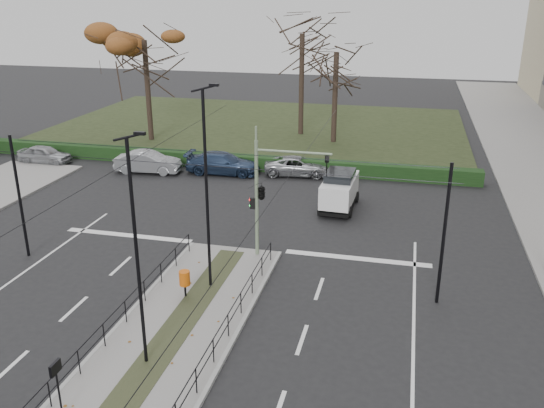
{
  "coord_description": "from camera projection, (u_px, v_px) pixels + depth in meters",
  "views": [
    {
      "loc": [
        7.87,
        -19.93,
        12.03
      ],
      "look_at": [
        1.6,
        6.12,
        2.16
      ],
      "focal_mm": 38.0,
      "sensor_mm": 36.0,
      "label": 1
    }
  ],
  "objects": [
    {
      "name": "streetlamp_median_near",
      "position": [
        137.0,
        253.0,
        18.32
      ],
      "size": [
        0.67,
        0.14,
        8.06
      ],
      "color": "black",
      "rests_on": "median_island"
    },
    {
      "name": "hedge",
      "position": [
        211.0,
        160.0,
        42.18
      ],
      "size": [
        38.0,
        1.0,
        1.0
      ],
      "primitive_type": "cube",
      "color": "black",
      "rests_on": "ground"
    },
    {
      "name": "parked_car_second",
      "position": [
        148.0,
        162.0,
        40.65
      ],
      "size": [
        4.78,
        2.06,
        1.53
      ],
      "primitive_type": "imported",
      "rotation": [
        0.0,
        0.0,
        1.67
      ],
      "color": "#939599",
      "rests_on": "ground"
    },
    {
      "name": "parked_car_fourth",
      "position": [
        298.0,
        166.0,
        40.13
      ],
      "size": [
        4.86,
        2.62,
        1.3
      ],
      "primitive_type": "imported",
      "rotation": [
        0.0,
        0.0,
        1.67
      ],
      "color": "#939599",
      "rests_on": "ground"
    },
    {
      "name": "median_railing",
      "position": [
        175.0,
        309.0,
        21.36
      ],
      "size": [
        4.14,
        13.24,
        0.92
      ],
      "color": "black",
      "rests_on": "median_island"
    },
    {
      "name": "rust_tree",
      "position": [
        144.0,
        40.0,
        46.9
      ],
      "size": [
        9.12,
        9.12,
        10.9
      ],
      "color": "black",
      "rests_on": "park"
    },
    {
      "name": "median_island",
      "position": [
        178.0,
        329.0,
        21.76
      ],
      "size": [
        4.4,
        15.0,
        0.14
      ],
      "primitive_type": "cube",
      "color": "slate",
      "rests_on": "ground"
    },
    {
      "name": "parked_car_first",
      "position": [
        45.0,
        154.0,
        42.89
      ],
      "size": [
        4.01,
        1.65,
        1.36
      ],
      "primitive_type": "imported",
      "rotation": [
        0.0,
        0.0,
        1.58
      ],
      "color": "#939599",
      "rests_on": "ground"
    },
    {
      "name": "info_panel",
      "position": [
        56.0,
        374.0,
        16.71
      ],
      "size": [
        0.11,
        0.49,
        1.87
      ],
      "color": "black",
      "rests_on": "median_island"
    },
    {
      "name": "white_van",
      "position": [
        339.0,
        189.0,
        33.75
      ],
      "size": [
        2.07,
        4.22,
        2.26
      ],
      "color": "white",
      "rests_on": "ground"
    },
    {
      "name": "catenary",
      "position": [
        210.0,
        209.0,
        24.36
      ],
      "size": [
        20.0,
        34.0,
        6.0
      ],
      "color": "black",
      "rests_on": "ground"
    },
    {
      "name": "park",
      "position": [
        258.0,
        127.0,
        54.56
      ],
      "size": [
        38.0,
        26.0,
        0.1
      ],
      "primitive_type": "cube",
      "color": "black",
      "rests_on": "ground"
    },
    {
      "name": "ground",
      "position": [
        201.0,
        298.0,
        24.07
      ],
      "size": [
        140.0,
        140.0,
        0.0
      ],
      "primitive_type": "plane",
      "color": "black",
      "rests_on": "ground"
    },
    {
      "name": "bare_tree_center",
      "position": [
        302.0,
        41.0,
        49.03
      ],
      "size": [
        7.56,
        7.56,
        11.52
      ],
      "color": "black",
      "rests_on": "park"
    },
    {
      "name": "traffic_light",
      "position": [
        263.0,
        190.0,
        26.64
      ],
      "size": [
        3.83,
        2.18,
        5.63
      ],
      "color": "gray",
      "rests_on": "median_island"
    },
    {
      "name": "litter_bin",
      "position": [
        185.0,
        279.0,
        23.68
      ],
      "size": [
        0.45,
        0.45,
        1.16
      ],
      "color": "black",
      "rests_on": "median_island"
    },
    {
      "name": "bare_tree_near",
      "position": [
        336.0,
        59.0,
        46.68
      ],
      "size": [
        4.97,
        4.97,
        9.84
      ],
      "color": "black",
      "rests_on": "park"
    },
    {
      "name": "streetlamp_median_far",
      "position": [
        207.0,
        189.0,
        23.34
      ],
      "size": [
        0.72,
        0.15,
        8.65
      ],
      "color": "black",
      "rests_on": "median_island"
    },
    {
      "name": "parked_car_third",
      "position": [
        223.0,
        163.0,
        40.44
      ],
      "size": [
        5.29,
        2.35,
        1.51
      ],
      "primitive_type": "imported",
      "rotation": [
        0.0,
        0.0,
        1.62
      ],
      "color": "#21314E",
      "rests_on": "ground"
    }
  ]
}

